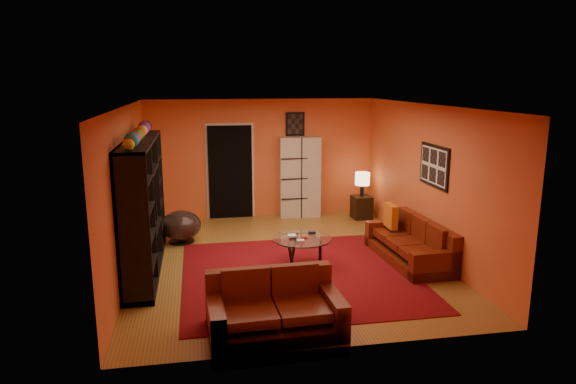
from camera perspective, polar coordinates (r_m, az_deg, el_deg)
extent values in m
plane|color=brown|center=(8.82, -0.36, -7.54)|extent=(6.00, 6.00, 0.00)
plane|color=white|center=(8.30, -0.39, 9.60)|extent=(6.00, 6.00, 0.00)
plane|color=#DA5C2F|center=(11.39, -2.95, 3.75)|extent=(6.00, 0.00, 6.00)
plane|color=#DA5C2F|center=(5.62, 4.87, -5.28)|extent=(6.00, 0.00, 6.00)
plane|color=#DA5C2F|center=(8.41, -17.40, 0.13)|extent=(0.00, 6.00, 6.00)
plane|color=#DA5C2F|center=(9.21, 15.14, 1.29)|extent=(0.00, 6.00, 6.00)
cube|color=#560910|center=(8.19, 1.18, -9.10)|extent=(3.60, 3.60, 0.01)
cube|color=black|center=(11.33, -6.43, 2.21)|extent=(0.95, 0.10, 2.04)
cube|color=black|center=(8.89, 15.94, 2.82)|extent=(0.03, 1.00, 0.70)
cube|color=black|center=(11.40, 0.79, 7.57)|extent=(0.42, 0.03, 0.52)
cube|color=black|center=(8.44, -15.78, -1.47)|extent=(0.45, 3.00, 2.10)
imported|color=black|center=(8.36, -15.47, -1.97)|extent=(0.96, 0.13, 0.55)
cube|color=#4D140A|center=(8.95, 13.23, -6.48)|extent=(0.90, 2.00, 0.32)
cube|color=#4D140A|center=(9.01, 15.11, -4.69)|extent=(0.27, 1.97, 0.85)
cube|color=#4D140A|center=(8.16, 16.04, -7.39)|extent=(0.81, 0.22, 0.62)
cube|color=#4D140A|center=(9.68, 10.97, -4.02)|extent=(0.81, 0.22, 0.62)
cube|color=#4D140A|center=(8.39, 14.69, -5.62)|extent=(0.61, 0.54, 0.12)
cube|color=#4D140A|center=(8.84, 13.10, -4.60)|extent=(0.61, 0.54, 0.12)
cube|color=#4D140A|center=(9.30, 11.67, -3.69)|extent=(0.61, 0.54, 0.12)
cube|color=#4D140A|center=(6.40, -1.46, -13.99)|extent=(1.64, 1.03, 0.32)
cube|color=#4D140A|center=(6.64, -2.13, -10.47)|extent=(1.61, 0.24, 0.85)
cube|color=#4D140A|center=(6.49, 4.86, -12.16)|extent=(0.22, 0.97, 0.62)
cube|color=#4D140A|center=(6.25, -8.07, -13.26)|extent=(0.22, 0.97, 0.62)
cube|color=#4D140A|center=(6.29, 1.43, -11.35)|extent=(0.63, 0.77, 0.12)
cube|color=#4D140A|center=(6.18, -4.30, -11.82)|extent=(0.63, 0.77, 0.12)
cube|color=#CA6516|center=(9.32, 11.33, -2.62)|extent=(0.12, 0.42, 0.42)
cylinder|color=silver|center=(8.35, 1.55, -5.19)|extent=(0.97, 0.97, 0.02)
cylinder|color=black|center=(8.41, 3.59, -6.82)|extent=(0.05, 0.05, 0.46)
cylinder|color=black|center=(8.68, 0.68, -6.17)|extent=(0.05, 0.05, 0.46)
cylinder|color=black|center=(8.19, 0.35, -7.32)|extent=(0.05, 0.05, 0.46)
cube|color=beige|center=(11.39, 1.32, 1.68)|extent=(0.92, 0.46, 1.78)
cylinder|color=black|center=(9.94, -11.71, -5.35)|extent=(0.44, 0.44, 0.03)
cylinder|color=black|center=(9.92, -11.73, -4.91)|extent=(0.06, 0.06, 0.15)
ellipsoid|color=#3A3333|center=(9.85, -11.79, -3.64)|extent=(0.74, 0.74, 0.56)
cube|color=black|center=(11.44, 8.17, -1.68)|extent=(0.42, 0.42, 0.50)
cylinder|color=black|center=(11.36, 8.23, 0.17)|extent=(0.08, 0.08, 0.25)
cylinder|color=#FFDB8C|center=(11.31, 8.27, 1.48)|extent=(0.32, 0.32, 0.28)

